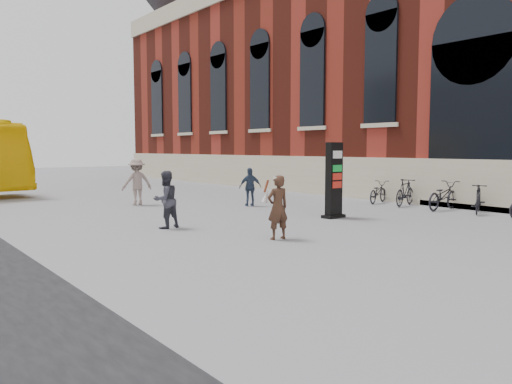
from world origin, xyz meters
TOP-DOWN VIEW (x-y plane):
  - ground at (0.00, 0.00)m, footprint 100.00×100.00m
  - station at (15.48, 6.00)m, footprint 12.15×44.50m
  - info_pylon at (4.05, 1.48)m, footprint 0.78×0.42m
  - woman at (0.22, -0.28)m, footprint 0.64×0.59m
  - pedestrian_a at (-1.11, 2.87)m, footprint 0.86×0.72m
  - pedestrian_b at (0.72, 8.66)m, footprint 1.24×0.81m
  - pedestrian_c at (3.93, 5.65)m, footprint 0.92×0.65m
  - bike_3 at (8.60, -0.82)m, footprint 1.70×1.11m
  - bike_4 at (8.60, 0.47)m, footprint 1.99×0.82m
  - bike_5 at (8.60, 2.06)m, footprint 1.80×0.91m
  - bike_6 at (8.60, 3.34)m, footprint 1.78×1.09m

SIDE VIEW (x-z plane):
  - ground at x=0.00m, z-range 0.00..0.00m
  - bike_6 at x=8.60m, z-range 0.00..0.88m
  - bike_3 at x=8.60m, z-range 0.00..0.99m
  - bike_4 at x=8.60m, z-range 0.00..1.02m
  - bike_5 at x=8.60m, z-range 0.00..1.04m
  - pedestrian_c at x=3.93m, z-range 0.00..1.46m
  - pedestrian_a at x=-1.11m, z-range 0.00..1.57m
  - woman at x=0.22m, z-range 0.02..1.57m
  - pedestrian_b at x=0.72m, z-range 0.00..1.80m
  - info_pylon at x=4.05m, z-range 0.00..2.37m
  - station at x=15.48m, z-range -1.49..17.66m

